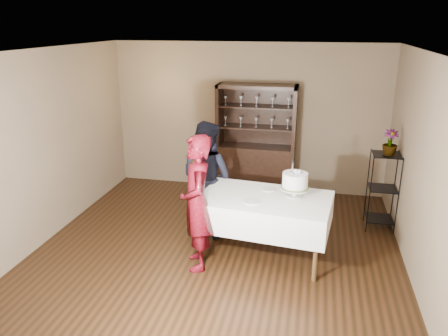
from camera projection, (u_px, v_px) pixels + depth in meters
The scene contains 14 objects.
floor at pixel (218, 249), 6.12m from camera, with size 5.00×5.00×0.00m, color black.
ceiling at pixel (217, 51), 5.25m from camera, with size 5.00×5.00×0.00m, color silver.
back_wall at pixel (248, 118), 8.00m from camera, with size 5.00×0.02×2.70m, color brown.
wall_left at pixel (46, 147), 6.18m from camera, with size 0.02×5.00×2.70m, color brown.
wall_right at pixel (422, 171), 5.19m from camera, with size 0.02×5.00×2.70m, color brown.
china_hutch at pixel (256, 158), 7.95m from camera, with size 1.40×0.48×2.00m.
plant_etagere at pixel (383, 188), 6.57m from camera, with size 0.42×0.42×1.20m.
cake_table at pixel (265, 211), 5.78m from camera, with size 1.81×1.23×0.85m.
woman at pixel (197, 203), 5.46m from camera, with size 0.64×0.42×1.76m, color #34040A.
man at pixel (207, 178), 6.43m from camera, with size 0.83×0.64×1.70m, color black.
cake at pixel (295, 182), 5.67m from camera, with size 0.44×0.44×0.51m.
plate_near at pixel (252, 202), 5.55m from camera, with size 0.21×0.21×0.01m, color beige.
plate_far at pixel (268, 189), 5.96m from camera, with size 0.19×0.19×0.01m, color beige.
potted_plant at pixel (390, 143), 6.29m from camera, with size 0.21×0.21×0.38m, color #4C6B33.
Camera 1 is at (1.22, -5.29, 3.05)m, focal length 35.00 mm.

